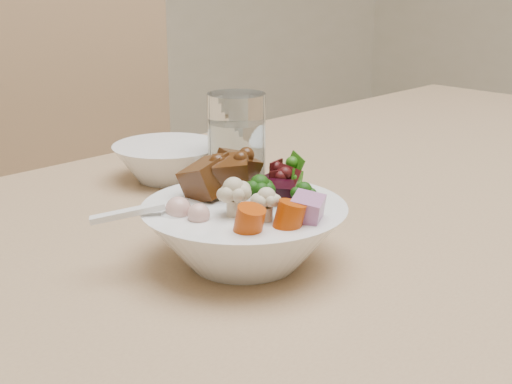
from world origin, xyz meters
TOP-DOWN VIEW (x-y plane):
  - dining_table at (-0.08, 0.09)m, footprint 1.62×1.12m
  - chair_far at (-0.28, 0.68)m, footprint 0.47×0.47m
  - food_bowl at (-0.39, -0.00)m, footprint 0.20×0.20m
  - soup_spoon at (-0.47, 0.02)m, footprint 0.10×0.06m
  - water_glass at (-0.28, 0.20)m, footprint 0.07×0.07m
  - side_bowl at (-0.33, 0.29)m, footprint 0.15×0.15m

SIDE VIEW (x-z plane):
  - chair_far at x=-0.28m, z-range 0.06..1.01m
  - dining_table at x=-0.08m, z-range 0.28..0.97m
  - side_bowl at x=-0.33m, z-range 0.69..0.74m
  - food_bowl at x=-0.39m, z-range 0.67..0.78m
  - water_glass at x=-0.28m, z-range 0.69..0.82m
  - soup_spoon at x=-0.47m, z-range 0.74..0.76m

